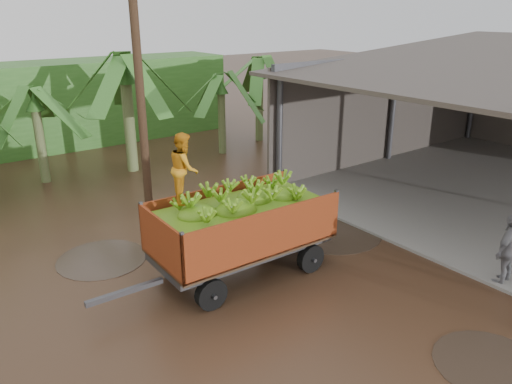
% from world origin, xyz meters
% --- Properties ---
extents(ground, '(100.00, 100.00, 0.00)m').
position_xyz_m(ground, '(0.00, 0.00, 0.00)').
color(ground, black).
rests_on(ground, ground).
extents(packing_shed, '(12.78, 10.80, 4.76)m').
position_xyz_m(packing_shed, '(11.77, 1.77, 2.50)').
color(packing_shed, gray).
rests_on(packing_shed, ground).
extents(banana_trailer, '(5.57, 2.04, 3.35)m').
position_xyz_m(banana_trailer, '(1.00, 1.84, 1.22)').
color(banana_trailer, '#C1451B').
rests_on(banana_trailer, ground).
extents(man_grey, '(0.98, 0.43, 1.66)m').
position_xyz_m(man_grey, '(5.33, -2.03, 0.83)').
color(man_grey, slate).
rests_on(man_grey, ground).
extents(utility_pole, '(1.20, 0.24, 8.35)m').
position_xyz_m(utility_pole, '(0.98, 6.56, 4.23)').
color(utility_pole, '#47301E').
rests_on(utility_pole, ground).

